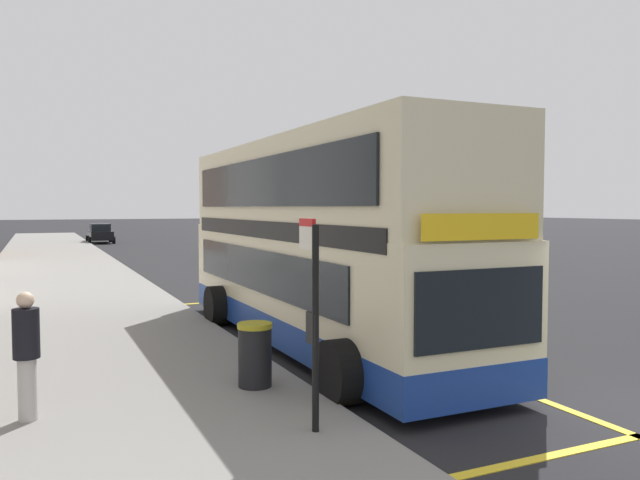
{
  "coord_description": "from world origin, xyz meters",
  "views": [
    {
      "loc": [
        -7.93,
        -5.44,
        2.98
      ],
      "look_at": [
        -2.58,
        6.21,
        2.3
      ],
      "focal_mm": 34.76,
      "sensor_mm": 36.0,
      "label": 1
    }
  ],
  "objects": [
    {
      "name": "parked_car_black_distant",
      "position": [
        -3.06,
        49.32,
        0.8
      ],
      "size": [
        2.09,
        4.2,
        1.62
      ],
      "rotation": [
        0.0,
        0.0,
        3.11
      ],
      "color": "black",
      "rests_on": "ground"
    },
    {
      "name": "parked_car_silver_ahead",
      "position": [
        4.58,
        34.58,
        0.8
      ],
      "size": [
        2.09,
        4.2,
        1.62
      ],
      "rotation": [
        0.0,
        0.0,
        3.12
      ],
      "color": "#B2B5BA",
      "rests_on": "ground"
    },
    {
      "name": "ground_plane",
      "position": [
        0.0,
        32.0,
        0.0
      ],
      "size": [
        260.0,
        260.0,
        0.0
      ],
      "primitive_type": "plane",
      "color": "black"
    },
    {
      "name": "litter_bin",
      "position": [
        -4.82,
        3.8,
        0.65
      ],
      "size": [
        0.56,
        0.56,
        1.01
      ],
      "color": "black",
      "rests_on": "pavement_near"
    },
    {
      "name": "bus_bay_markings",
      "position": [
        -2.4,
        6.72,
        0.01
      ],
      "size": [
        3.19,
        13.61,
        0.01
      ],
      "color": "yellow",
      "rests_on": "ground"
    },
    {
      "name": "double_decker_bus",
      "position": [
        -2.46,
        6.73,
        2.06
      ],
      "size": [
        3.18,
        11.04,
        4.4
      ],
      "color": "beige",
      "rests_on": "ground"
    },
    {
      "name": "parked_car_teal_kerbside",
      "position": [
        3.07,
        27.67,
        0.8
      ],
      "size": [
        2.09,
        4.2,
        1.62
      ],
      "rotation": [
        0.0,
        0.0,
        -0.01
      ],
      "color": "#196066",
      "rests_on": "ground"
    },
    {
      "name": "bus_stop_sign",
      "position": [
        -4.76,
        1.67,
        1.73
      ],
      "size": [
        0.09,
        0.51,
        2.7
      ],
      "color": "black",
      "rests_on": "pavement_near"
    },
    {
      "name": "pedestrian_waiting_near_sign",
      "position": [
        -8.08,
        3.56,
        1.08
      ],
      "size": [
        0.34,
        0.34,
        1.73
      ],
      "color": "#B7B2AD",
      "rests_on": "pavement_near"
    },
    {
      "name": "pavement_near",
      "position": [
        -7.0,
        32.0,
        0.07
      ],
      "size": [
        6.0,
        76.0,
        0.14
      ],
      "primitive_type": "cube",
      "color": "gray",
      "rests_on": "ground"
    }
  ]
}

